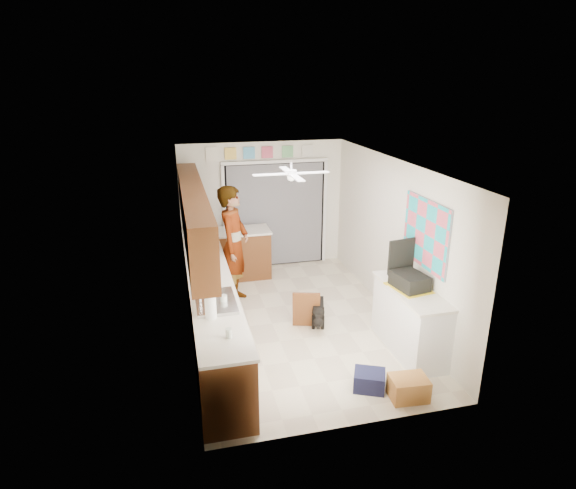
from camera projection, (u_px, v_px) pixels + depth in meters
floor at (294, 321)px, 7.62m from camera, size 5.00×5.00×0.00m
ceiling at (295, 164)px, 6.80m from camera, size 5.00×5.00×0.00m
wall_back at (263, 206)px, 9.50m from camera, size 3.20×0.00×3.20m
wall_front at (355, 326)px, 4.92m from camera, size 3.20×0.00×3.20m
wall_left at (186, 256)px, 6.85m from camera, size 0.00×5.00×5.00m
wall_right at (393, 239)px, 7.57m from camera, size 0.00×5.00×5.00m
left_base_cabinets at (210, 304)px, 7.18m from camera, size 0.60×4.80×0.90m
left_countertop at (209, 275)px, 7.03m from camera, size 0.62×4.80×0.04m
upper_cabinets at (194, 214)px, 6.89m from camera, size 0.32×4.00×0.80m
sink_basin at (216, 302)px, 6.10m from camera, size 0.50×0.76×0.06m
faucet at (200, 297)px, 6.03m from camera, size 0.03×0.03×0.22m
peninsula_base at (243, 254)px, 9.20m from camera, size 1.00×0.60×0.90m
peninsula_top at (242, 231)px, 9.04m from camera, size 1.04×0.64×0.04m
back_opening_recess at (275, 215)px, 9.60m from camera, size 2.00×0.06×2.10m
curtain_panel at (276, 216)px, 9.56m from camera, size 1.90×0.03×2.05m
door_trim_left at (225, 219)px, 9.34m from camera, size 0.06×0.04×2.10m
door_trim_right at (325, 212)px, 9.80m from camera, size 0.06×0.04×2.10m
door_trim_head at (275, 162)px, 9.22m from camera, size 2.10×0.04×0.06m
header_frame_0 at (231, 154)px, 8.99m from camera, size 0.22×0.02×0.22m
header_frame_1 at (249, 153)px, 9.07m from camera, size 0.22×0.02×0.22m
header_frame_2 at (267, 152)px, 9.15m from camera, size 0.22×0.02×0.22m
header_frame_3 at (288, 152)px, 9.24m from camera, size 0.22×0.02×0.22m
header_frame_4 at (308, 151)px, 9.33m from camera, size 0.22×0.02×0.22m
route66_sign at (212, 154)px, 8.91m from camera, size 0.22×0.02×0.26m
right_counter_base at (410, 321)px, 6.68m from camera, size 0.50×1.40×0.90m
right_counter_top at (412, 291)px, 6.52m from camera, size 0.54×1.44×0.04m
abstract_painting at (426, 234)px, 6.52m from camera, size 0.03×1.15×0.95m
ceiling_fan at (291, 174)px, 7.04m from camera, size 1.14×1.14×0.24m
microwave at (202, 222)px, 9.05m from camera, size 0.49×0.59×0.28m
soap_bottle at (203, 261)px, 7.15m from camera, size 0.13×0.13×0.26m
jar_a at (224, 300)px, 6.07m from camera, size 0.10×0.10×0.12m
jar_b at (229, 333)px, 5.29m from camera, size 0.09×0.09×0.11m
paper_towel_roll at (211, 307)px, 5.69m from camera, size 0.18×0.18×0.29m
suitcase at (410, 281)px, 6.52m from camera, size 0.44×0.54×0.21m
suitcase_rim at (409, 288)px, 6.56m from camera, size 0.53×0.65×0.02m
suitcase_lid at (401, 256)px, 6.70m from camera, size 0.42×0.10×0.50m
cardboard_box at (408, 388)px, 5.76m from camera, size 0.47×0.37×0.28m
navy_crate at (369, 380)px, 5.94m from camera, size 0.47×0.44×0.23m
cabinet_door_panel at (306, 310)px, 7.31m from camera, size 0.44×0.27×0.62m
man at (234, 245)px, 7.99m from camera, size 0.75×0.87×2.02m
dog at (318, 312)px, 7.45m from camera, size 0.40×0.61×0.44m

